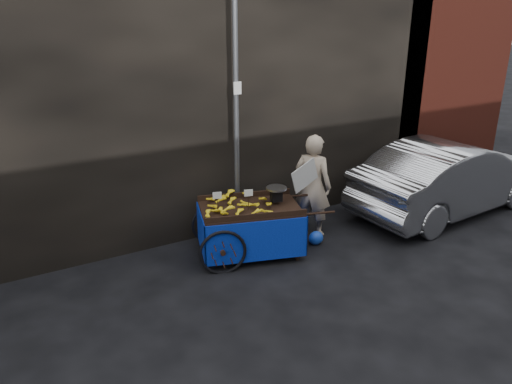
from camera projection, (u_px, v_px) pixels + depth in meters
ground at (263, 277)px, 6.90m from camera, size 80.00×80.00×0.00m
building_wall at (204, 70)px, 8.30m from camera, size 13.50×2.00×5.00m
street_pole at (236, 114)px, 7.37m from camera, size 0.12×0.10×4.00m
banana_cart at (247, 212)px, 7.31m from camera, size 2.18×1.44×1.09m
vendor at (313, 186)px, 7.91m from camera, size 0.94×0.73×1.67m
plastic_bag at (316, 238)px, 7.80m from camera, size 0.24×0.20×0.22m
parked_car at (451, 177)px, 8.88m from camera, size 4.03×1.63×1.30m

